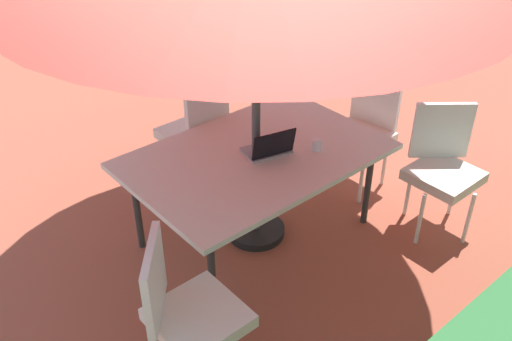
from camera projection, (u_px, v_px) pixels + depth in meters
name	position (u px, v px, depth m)	size (l,w,h in m)	color
ground_plane	(256.00, 234.00, 4.38)	(10.00, 10.00, 0.02)	#9E4C38
dining_table	(256.00, 159.00, 4.00)	(1.79, 1.19, 0.73)	silver
chair_west	(363.00, 127.00, 4.67)	(0.49, 0.48, 0.98)	silver
chair_northwest	(443.00, 164.00, 4.18)	(0.58, 0.59, 0.98)	silver
chair_northeast	(186.00, 310.00, 2.98)	(0.59, 0.58, 0.98)	silver
chair_south	(196.00, 130.00, 4.62)	(0.47, 0.48, 0.98)	silver
laptop	(269.00, 148.00, 3.94)	(0.37, 0.32, 0.21)	gray
cup	(317.00, 145.00, 3.99)	(0.06, 0.06, 0.09)	white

